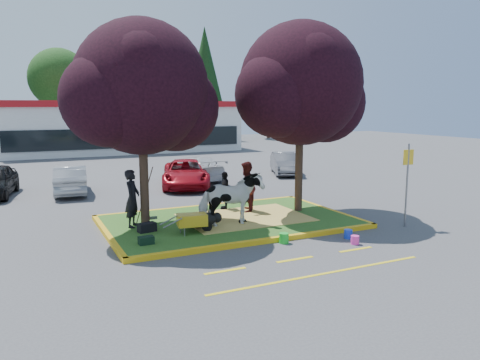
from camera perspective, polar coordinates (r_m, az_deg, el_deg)
name	(u,v)px	position (r m, az deg, el deg)	size (l,w,h in m)	color
ground	(229,224)	(16.08, -1.31, -5.33)	(90.00, 90.00, 0.00)	#424244
median_island	(229,221)	(16.06, -1.31, -5.07)	(8.00, 5.00, 0.15)	#23531A
curb_near	(265,241)	(13.83, 3.12, -7.42)	(8.30, 0.16, 0.15)	gold
curb_far	(202,207)	(18.39, -4.62, -3.29)	(8.30, 0.16, 0.15)	gold
curb_left	(108,236)	(14.92, -15.85, -6.53)	(0.16, 5.30, 0.15)	gold
curb_right	(327,210)	(18.08, 10.59, -3.63)	(0.16, 5.30, 0.15)	gold
straw_bedding	(245,217)	(16.29, 0.62, -4.58)	(4.20, 3.00, 0.01)	#CDBA54
tree_purple_left	(142,94)	(15.04, -11.85, 10.26)	(5.06, 4.20, 6.51)	black
tree_purple_right	(301,90)	(17.15, 7.48, 10.87)	(5.30, 4.40, 6.82)	black
fire_lane_stripe_a	(225,271)	(11.63, -1.81, -11.01)	(1.10, 0.12, 0.01)	yellow
fire_lane_stripe_b	(295,259)	(12.52, 6.71, -9.59)	(1.10, 0.12, 0.01)	yellow
fire_lane_stripe_c	(356,249)	(13.65, 13.91, -8.22)	(1.10, 0.12, 0.01)	yellow
fire_lane_long	(322,274)	(11.59, 9.93, -11.23)	(6.00, 0.10, 0.01)	yellow
retail_building	(120,126)	(43.06, -14.37, 6.44)	(20.40, 8.40, 4.40)	silver
treeline	(92,70)	(52.51, -17.57, 12.71)	(46.58, 7.80, 14.63)	black
cow	(231,199)	(15.03, -1.14, -2.38)	(0.93, 2.05, 1.73)	white
calf	(200,220)	(15.00, -4.85, -4.87)	(1.13, 0.64, 0.49)	black
handler	(132,198)	(15.28, -12.99, -2.20)	(0.67, 0.44, 1.85)	black
visitor_a	(246,187)	(17.02, 0.76, -0.84)	(0.90, 0.70, 1.84)	#431413
visitor_b	(225,190)	(17.49, -1.84, -1.27)	(0.83, 0.35, 1.42)	black
wheelbarrow	(192,220)	(14.29, -5.84, -4.89)	(1.60, 0.67, 0.60)	black
gear_bag_dark	(147,227)	(14.75, -11.28, -5.68)	(0.54, 0.30, 0.28)	black
gear_bag_green	(146,240)	(13.47, -11.37, -7.22)	(0.42, 0.26, 0.22)	black
sign_post	(407,175)	(16.29, 19.73, 0.55)	(0.39, 0.07, 2.78)	slate
bucket_green	(284,238)	(13.87, 5.37, -7.08)	(0.28, 0.28, 0.30)	green
bucket_pink	(355,240)	(14.11, 13.83, -7.11)	(0.24, 0.24, 0.26)	#F937B2
bucket_blue	(348,234)	(14.68, 13.05, -6.43)	(0.25, 0.25, 0.27)	blue
car_silver	(71,180)	(22.72, -19.96, 0.03)	(1.37, 3.93, 1.29)	#95989C
car_red	(186,174)	(23.33, -6.62, 0.79)	(2.22, 4.82, 1.34)	#A10D18
car_white	(195,169)	(25.25, -5.49, 1.39)	(1.83, 4.49, 1.30)	silver
car_grey	(285,163)	(27.62, 5.51, 2.03)	(1.36, 3.90, 1.29)	#53545A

